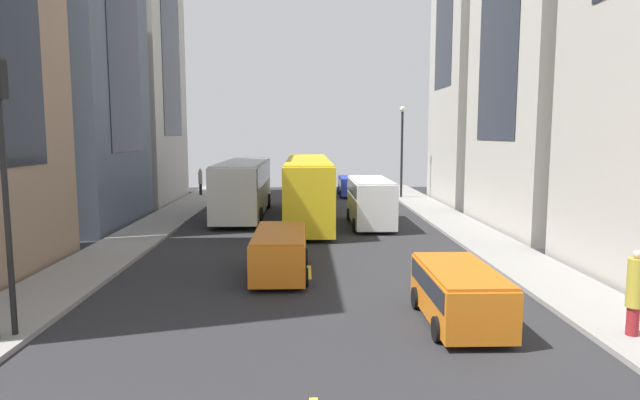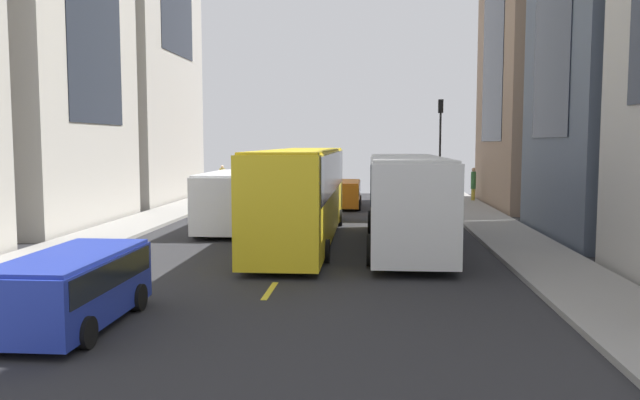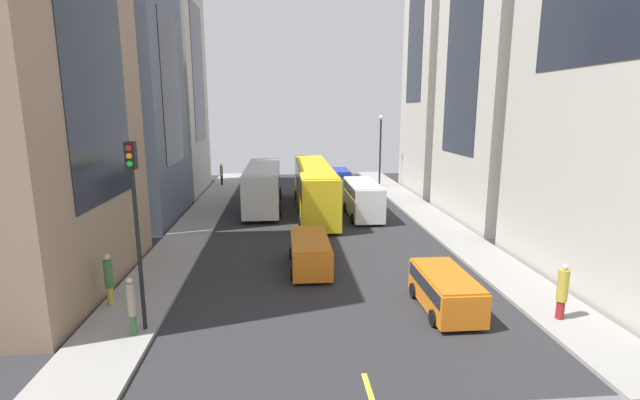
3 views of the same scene
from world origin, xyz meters
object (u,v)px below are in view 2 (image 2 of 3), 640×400
car_blue_0 (73,284)px  pedestrian_crossing_near (222,180)px  pedestrian_waiting_curb (473,183)px  pedestrian_walking_far (443,181)px  streetcar_yellow (303,187)px  car_orange_2 (274,186)px  traffic_light_near_corner (440,130)px  city_bus_white (406,194)px  car_orange_1 (344,192)px  delivery_van_white (231,197)px

car_blue_0 → pedestrian_crossing_near: (4.20, -31.37, 0.33)m
pedestrian_waiting_curb → pedestrian_walking_far: size_ratio=1.02×
pedestrian_waiting_curb → streetcar_yellow: bearing=117.0°
streetcar_yellow → car_orange_2: 18.33m
pedestrian_walking_far → traffic_light_near_corner: traffic_light_near_corner is taller
traffic_light_near_corner → pedestrian_waiting_curb: bearing=132.1°
pedestrian_waiting_curb → traffic_light_near_corner: (1.93, -2.13, 3.38)m
car_orange_2 → pedestrian_walking_far: bearing=-173.7°
city_bus_white → pedestrian_waiting_curb: 18.91m
car_orange_1 → pedestrian_walking_far: size_ratio=2.32×
delivery_van_white → traffic_light_near_corner: bearing=-123.1°
traffic_light_near_corner → delivery_van_white: bearing=56.9°
delivery_van_white → car_blue_0: bearing=89.4°
streetcar_yellow → car_orange_1: bearing=-94.9°
pedestrian_walking_far → traffic_light_near_corner: bearing=-81.7°
pedestrian_walking_far → car_orange_2: bearing=-130.2°
delivery_van_white → streetcar_yellow: bearing=145.4°
traffic_light_near_corner → pedestrian_crossing_near: bearing=-1.8°
car_blue_0 → car_orange_1: car_orange_1 is taller
city_bus_white → car_orange_1: 14.58m
city_bus_white → streetcar_yellow: 4.23m
pedestrian_crossing_near → car_orange_1: bearing=-152.9°
delivery_van_white → car_orange_1: 11.33m
car_orange_1 → car_orange_2: (4.98, -5.13, -0.05)m
car_orange_2 → pedestrian_waiting_curb: bearing=174.6°
car_orange_2 → pedestrian_crossing_near: size_ratio=1.93×
city_bus_white → pedestrian_walking_far: 20.98m
delivery_van_white → traffic_light_near_corner: traffic_light_near_corner is taller
car_blue_0 → pedestrian_waiting_curb: size_ratio=2.10×
car_blue_0 → traffic_light_near_corner: 32.96m
city_bus_white → pedestrian_crossing_near: bearing=-60.6°
streetcar_yellow → traffic_light_near_corner: (-7.30, -18.76, 2.54)m
streetcar_yellow → pedestrian_walking_far: streetcar_yellow is taller
pedestrian_walking_far → traffic_light_near_corner: (0.26, 0.37, 3.42)m
delivery_van_white → pedestrian_walking_far: bearing=-123.2°
car_orange_2 → traffic_light_near_corner: bearing=-175.5°
pedestrian_waiting_curb → pedestrian_crossing_near: size_ratio=1.00×
car_orange_2 → delivery_van_white: bearing=91.8°
pedestrian_walking_far → city_bus_white: bearing=-56.4°
pedestrian_waiting_curb → pedestrian_walking_far: pedestrian_waiting_curb is taller
pedestrian_crossing_near → delivery_van_white: bearing=167.8°
car_orange_1 → pedestrian_crossing_near: 10.98m
car_orange_1 → traffic_light_near_corner: traffic_light_near_corner is taller
city_bus_white → delivery_van_white: (7.35, -3.87, -0.49)m
delivery_van_white → car_blue_0: (0.16, 14.49, -0.60)m
pedestrian_waiting_curb → pedestrian_crossing_near: 17.18m
car_orange_1 → delivery_van_white: bearing=66.6°
car_orange_2 → car_blue_0: bearing=90.6°
car_blue_0 → pedestrian_waiting_curb: pedestrian_waiting_curb is taller
car_orange_2 → city_bus_white: bearing=112.0°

